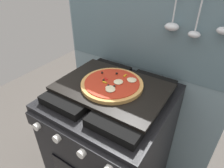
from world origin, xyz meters
The scene contains 4 objects.
kitchen_backsplash centered at (0.00, 0.33, 0.79)m, with size 1.10×0.09×1.55m.
stove centered at (0.00, 0.00, 0.45)m, with size 0.60×0.64×0.90m.
baking_tray centered at (0.00, 0.00, 0.91)m, with size 0.54×0.38×0.02m, color black.
pizza_left centered at (0.00, 0.00, 0.93)m, with size 0.31×0.31×0.03m.
Camera 1 is at (0.44, -0.68, 1.46)m, focal length 31.09 mm.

